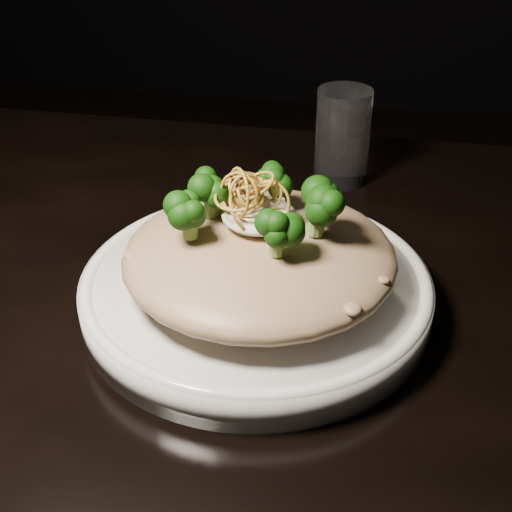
{
  "coord_description": "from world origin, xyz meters",
  "views": [
    {
      "loc": [
        0.04,
        -0.53,
        1.14
      ],
      "look_at": [
        -0.06,
        -0.02,
        0.81
      ],
      "focal_mm": 50.0,
      "sensor_mm": 36.0,
      "label": 1
    }
  ],
  "objects": [
    {
      "name": "shallots",
      "position": [
        -0.07,
        -0.01,
        0.87
      ],
      "size": [
        0.06,
        0.06,
        0.04
      ],
      "primitive_type": null,
      "color": "brown",
      "rests_on": "cheese"
    },
    {
      "name": "drinking_glass",
      "position": [
        -0.01,
        0.26,
        0.81
      ],
      "size": [
        0.07,
        0.07,
        0.11
      ],
      "primitive_type": "cylinder",
      "rotation": [
        0.0,
        0.0,
        -0.18
      ],
      "color": "white",
      "rests_on": "table"
    },
    {
      "name": "cheese",
      "position": [
        -0.06,
        -0.01,
        0.84
      ],
      "size": [
        0.06,
        0.06,
        0.02
      ],
      "primitive_type": "ellipsoid",
      "color": "white",
      "rests_on": "risotto"
    },
    {
      "name": "table",
      "position": [
        0.0,
        0.0,
        0.67
      ],
      "size": [
        1.1,
        0.8,
        0.75
      ],
      "color": "black",
      "rests_on": "ground"
    },
    {
      "name": "risotto",
      "position": [
        -0.06,
        -0.02,
        0.81
      ],
      "size": [
        0.24,
        0.24,
        0.05
      ],
      "primitive_type": "ellipsoid",
      "color": "brown",
      "rests_on": "plate"
    },
    {
      "name": "broccoli",
      "position": [
        -0.07,
        -0.02,
        0.86
      ],
      "size": [
        0.15,
        0.15,
        0.05
      ],
      "primitive_type": null,
      "color": "black",
      "rests_on": "risotto"
    },
    {
      "name": "plate",
      "position": [
        -0.06,
        -0.02,
        0.77
      ],
      "size": [
        0.31,
        0.31,
        0.03
      ],
      "primitive_type": "cylinder",
      "color": "silver",
      "rests_on": "table"
    }
  ]
}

